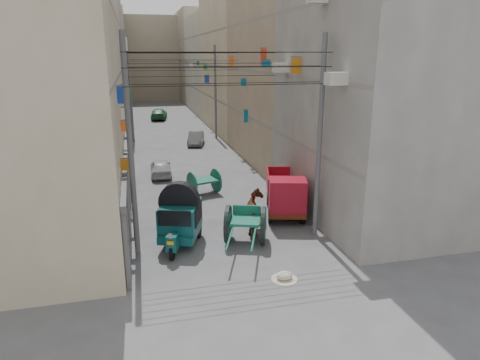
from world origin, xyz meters
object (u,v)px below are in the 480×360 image
object	(u,v)px
second_cart	(204,182)
distant_car_green	(159,114)
distant_car_grey	(196,138)
feed_sack	(284,276)
auto_rickshaw	(180,217)
mini_truck	(286,197)
horse	(256,212)
distant_car_white	(161,167)
tonga_cart	(246,224)

from	to	relation	value
second_cart	distant_car_green	bearing A→B (deg)	75.05
second_cart	distant_car_grey	distance (m)	13.22
feed_sack	auto_rickshaw	bearing A→B (deg)	129.75
mini_truck	distant_car_green	world-z (taller)	mini_truck
distant_car_grey	distant_car_green	distance (m)	15.46
auto_rickshaw	horse	size ratio (longest dim) A/B	1.46
auto_rickshaw	distant_car_grey	size ratio (longest dim) A/B	0.87
horse	distant_car_white	distance (m)	10.18
auto_rickshaw	second_cart	xyz separation A→B (m)	(1.91, 5.98, -0.44)
second_cart	distant_car_grey	size ratio (longest dim) A/B	0.55
tonga_cart	distant_car_green	world-z (taller)	tonga_cart
distant_car_green	horse	bearing A→B (deg)	100.70
mini_truck	distant_car_white	xyz separation A→B (m)	(-5.11, 8.42, -0.45)
feed_sack	distant_car_grey	world-z (taller)	distant_car_grey
mini_truck	feed_sack	size ratio (longest dim) A/B	7.16
horse	distant_car_grey	distance (m)	18.55
tonga_cart	distant_car_grey	bearing A→B (deg)	107.34
horse	distant_car_white	world-z (taller)	horse
second_cart	distant_car_green	distance (m)	28.47
distant_car_grey	horse	bearing A→B (deg)	-77.29
auto_rickshaw	horse	bearing A→B (deg)	28.87
mini_truck	second_cart	bearing A→B (deg)	141.84
auto_rickshaw	tonga_cart	size ratio (longest dim) A/B	0.80
distant_car_grey	feed_sack	bearing A→B (deg)	-77.78
tonga_cart	distant_car_white	world-z (taller)	tonga_cart
horse	distant_car_grey	xyz separation A→B (m)	(0.09, 18.55, -0.28)
second_cart	feed_sack	world-z (taller)	second_cart
feed_sack	distant_car_white	distance (m)	14.19
mini_truck	horse	bearing A→B (deg)	-130.34
distant_car_grey	distant_car_white	bearing A→B (deg)	-98.13
second_cart	distant_car_white	xyz separation A→B (m)	(-2.01, 4.20, -0.17)
tonga_cart	second_cart	xyz separation A→B (m)	(-0.60, 6.50, -0.09)
tonga_cart	second_cart	world-z (taller)	tonga_cart
mini_truck	distant_car_white	size ratio (longest dim) A/B	1.27
distant_car_grey	tonga_cart	bearing A→B (deg)	-79.44
tonga_cart	horse	xyz separation A→B (m)	(0.74, 1.09, 0.03)
second_cart	distant_car_white	distance (m)	4.66
auto_rickshaw	second_cart	bearing A→B (deg)	91.21
mini_truck	distant_car_green	bearing A→B (deg)	112.07
tonga_cart	distant_car_white	xyz separation A→B (m)	(-2.62, 10.70, -0.26)
feed_sack	horse	world-z (taller)	horse
feed_sack	second_cart	bearing A→B (deg)	96.70
horse	mini_truck	bearing A→B (deg)	-137.35
horse	distant_car_green	bearing A→B (deg)	-78.10
tonga_cart	mini_truck	xyz separation A→B (m)	(2.50, 2.28, 0.19)
horse	tonga_cart	bearing A→B (deg)	64.37
distant_car_green	second_cart	bearing A→B (deg)	98.63
mini_truck	feed_sack	distance (m)	5.82
feed_sack	distant_car_green	world-z (taller)	distant_car_green
mini_truck	feed_sack	bearing A→B (deg)	-94.43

